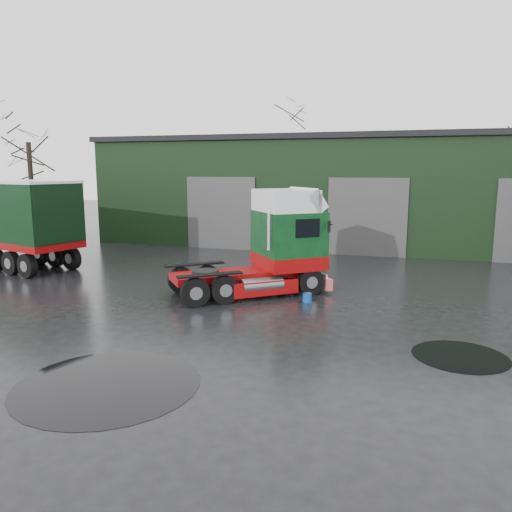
{
  "coord_description": "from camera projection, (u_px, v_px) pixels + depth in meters",
  "views": [
    {
      "loc": [
        4.07,
        -12.07,
        4.45
      ],
      "look_at": [
        -0.55,
        2.91,
        1.7
      ],
      "focal_mm": 35.0,
      "sensor_mm": 36.0,
      "label": 1
    }
  ],
  "objects": [
    {
      "name": "ground",
      "position": [
        244.0,
        338.0,
        13.31
      ],
      "size": [
        100.0,
        100.0,
        0.0
      ],
      "primitive_type": "plane",
      "color": "black"
    },
    {
      "name": "warehouse",
      "position": [
        376.0,
        190.0,
        31.01
      ],
      "size": [
        32.4,
        12.4,
        6.3
      ],
      "color": "black",
      "rests_on": "ground"
    },
    {
      "name": "hero_tractor",
      "position": [
        245.0,
        242.0,
        17.64
      ],
      "size": [
        6.32,
        5.79,
        3.76
      ],
      "primitive_type": null,
      "rotation": [
        0.0,
        0.0,
        -0.89
      ],
      "color": "#093614",
      "rests_on": "ground"
    },
    {
      "name": "wash_bucket",
      "position": [
        307.0,
        298.0,
        16.87
      ],
      "size": [
        0.31,
        0.31,
        0.29
      ],
      "primitive_type": "cylinder",
      "rotation": [
        0.0,
        0.0,
        0.01
      ],
      "color": "#0844BA",
      "rests_on": "ground"
    },
    {
      "name": "tree_left",
      "position": [
        31.0,
        172.0,
        28.8
      ],
      "size": [
        4.4,
        4.4,
        8.5
      ],
      "primitive_type": null,
      "color": "black",
      "rests_on": "ground"
    },
    {
      "name": "tree_back_a",
      "position": [
        288.0,
        165.0,
        42.47
      ],
      "size": [
        4.4,
        4.4,
        9.5
      ],
      "primitive_type": null,
      "color": "black",
      "rests_on": "ground"
    },
    {
      "name": "tree_back_b",
      "position": [
        493.0,
        178.0,
        38.0
      ],
      "size": [
        4.4,
        4.4,
        7.5
      ],
      "primitive_type": null,
      "color": "black",
      "rests_on": "ground"
    },
    {
      "name": "puddle_0",
      "position": [
        108.0,
        385.0,
        10.41
      ],
      "size": [
        3.87,
        3.87,
        0.01
      ],
      "primitive_type": "cylinder",
      "color": "black",
      "rests_on": "ground"
    },
    {
      "name": "puddle_1",
      "position": [
        460.0,
        356.0,
        11.98
      ],
      "size": [
        2.26,
        2.26,
        0.01
      ],
      "primitive_type": "cylinder",
      "color": "black",
      "rests_on": "ground"
    }
  ]
}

